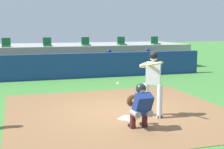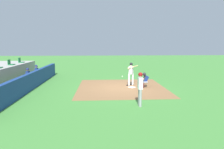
% 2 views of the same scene
% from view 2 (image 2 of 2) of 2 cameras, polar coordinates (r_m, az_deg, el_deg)
% --- Properties ---
extents(ground_plane, '(80.00, 80.00, 0.00)m').
position_cam_2_polar(ground_plane, '(14.42, 2.79, -3.90)').
color(ground_plane, '#428438').
extents(dirt_infield, '(6.40, 6.40, 0.01)m').
position_cam_2_polar(dirt_infield, '(14.42, 2.79, -3.88)').
color(dirt_infield, olive).
rests_on(dirt_infield, ground).
extents(home_plate, '(0.62, 0.62, 0.02)m').
position_cam_2_polar(home_plate, '(14.52, 5.93, -3.75)').
color(home_plate, white).
rests_on(home_plate, dirt_infield).
extents(batter_at_plate, '(0.55, 0.91, 1.80)m').
position_cam_2_polar(batter_at_plate, '(15.00, 5.62, 0.60)').
color(batter_at_plate, silver).
rests_on(batter_at_plate, ground).
extents(catcher_crouched, '(0.50, 2.02, 1.13)m').
position_cam_2_polar(catcher_crouched, '(14.55, 9.44, -1.45)').
color(catcher_crouched, gray).
rests_on(catcher_crouched, ground).
extents(on_deck_batter, '(0.58, 0.23, 1.79)m').
position_cam_2_polar(on_deck_batter, '(10.13, 8.30, -3.64)').
color(on_deck_batter, '#99999E').
rests_on(on_deck_batter, ground).
extents(dugout_wall, '(13.00, 0.30, 1.20)m').
position_cam_2_polar(dugout_wall, '(15.07, -22.60, -1.70)').
color(dugout_wall, navy).
rests_on(dugout_wall, ground).
extents(dugout_bench, '(11.80, 0.44, 0.45)m').
position_cam_2_polar(dugout_bench, '(15.50, -26.01, -3.05)').
color(dugout_bench, olive).
rests_on(dugout_bench, ground).
extents(dugout_player_0, '(0.49, 0.70, 1.30)m').
position_cam_2_polar(dugout_player_0, '(17.12, -23.19, -0.27)').
color(dugout_player_0, '#939399').
rests_on(dugout_player_0, ground).
extents(dugout_player_1, '(0.49, 0.70, 1.30)m').
position_cam_2_polar(dugout_player_1, '(19.17, -20.99, 0.79)').
color(dugout_player_1, '#939399').
rests_on(dugout_player_1, ground).
extents(stadium_seat_4, '(0.46, 0.46, 0.48)m').
position_cam_2_polar(stadium_seat_4, '(19.02, -27.77, 2.90)').
color(stadium_seat_4, '#196033').
rests_on(stadium_seat_4, stands_platform).
extents(stadium_seat_5, '(0.46, 0.46, 0.48)m').
position_cam_2_polar(stadium_seat_5, '(21.00, -25.34, 3.55)').
color(stadium_seat_5, '#196033').
rests_on(stadium_seat_5, stands_platform).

